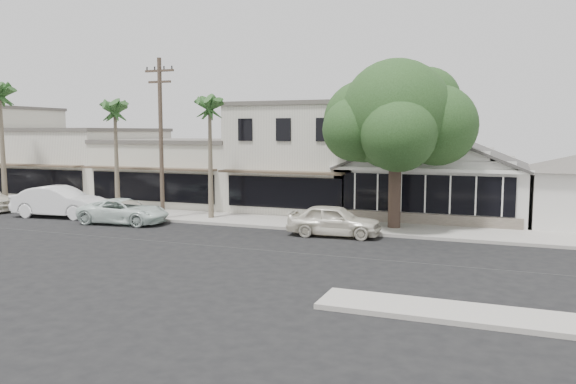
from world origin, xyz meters
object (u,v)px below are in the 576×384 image
at_px(utility_pole, 161,135).
at_px(shade_tree, 396,118).
at_px(car_1, 60,202).
at_px(car_0, 334,220).
at_px(car_2, 124,211).

xyz_separation_m(utility_pole, shade_tree, (12.62, 1.93, 0.86)).
bearing_deg(car_1, utility_pole, -87.36).
height_order(car_0, car_2, car_0).
xyz_separation_m(car_2, shade_tree, (14.01, 3.55, 4.97)).
relative_size(car_2, shade_tree, 0.57).
bearing_deg(shade_tree, car_0, -128.37).
distance_m(car_1, car_2, 5.04).
relative_size(car_0, car_2, 0.91).
height_order(utility_pole, car_1, utility_pole).
height_order(car_0, shade_tree, shade_tree).
relative_size(utility_pole, car_1, 1.64).
bearing_deg(car_0, car_2, 89.17).
xyz_separation_m(car_1, car_2, (5.00, -0.57, -0.22)).
bearing_deg(car_1, shade_tree, -87.81).
bearing_deg(car_2, shade_tree, -80.88).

